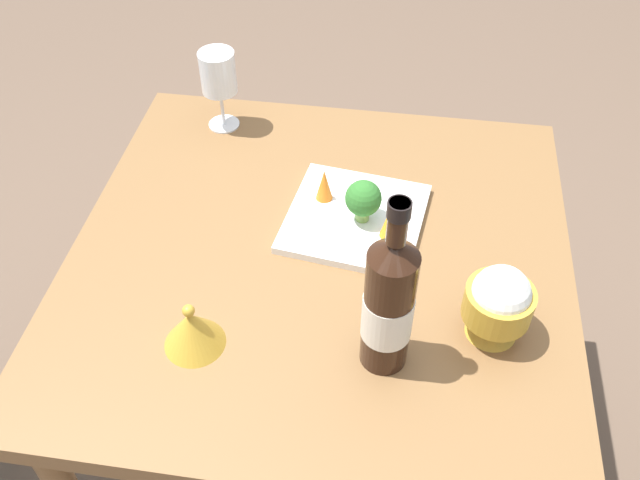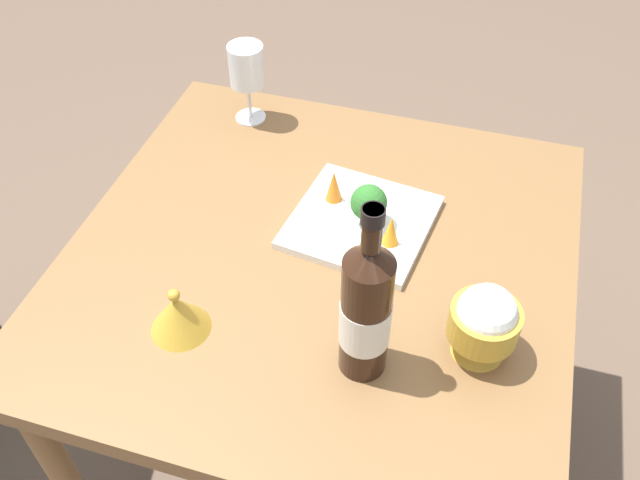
{
  "view_description": "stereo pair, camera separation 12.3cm",
  "coord_description": "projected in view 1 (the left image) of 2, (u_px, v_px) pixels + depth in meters",
  "views": [
    {
      "loc": [
        0.13,
        -0.85,
        1.66
      ],
      "look_at": [
        0.0,
        0.0,
        0.78
      ],
      "focal_mm": 38.56,
      "sensor_mm": 36.0,
      "label": 1
    },
    {
      "loc": [
        0.25,
        -0.83,
        1.66
      ],
      "look_at": [
        0.0,
        0.0,
        0.78
      ],
      "focal_mm": 38.56,
      "sensor_mm": 36.0,
      "label": 2
    }
  ],
  "objects": [
    {
      "name": "ground_plane",
      "position": [
        320.0,
        449.0,
        1.79
      ],
      "size": [
        8.0,
        8.0,
        0.0
      ],
      "primitive_type": "plane",
      "color": "brown"
    },
    {
      "name": "carrot_garnish_right",
      "position": [
        389.0,
        223.0,
        1.24
      ],
      "size": [
        0.03,
        0.03,
        0.06
      ],
      "color": "orange",
      "rests_on": "serving_plate"
    },
    {
      "name": "wine_glass",
      "position": [
        218.0,
        74.0,
        1.43
      ],
      "size": [
        0.08,
        0.08,
        0.18
      ],
      "color": "white",
      "rests_on": "dining_table"
    },
    {
      "name": "wine_bottle",
      "position": [
        389.0,
        304.0,
        1.0
      ],
      "size": [
        0.08,
        0.08,
        0.33
      ],
      "color": "black",
      "rests_on": "dining_table"
    },
    {
      "name": "carrot_garnish_left",
      "position": [
        324.0,
        185.0,
        1.31
      ],
      "size": [
        0.03,
        0.03,
        0.07
      ],
      "color": "orange",
      "rests_on": "serving_plate"
    },
    {
      "name": "rice_bowl",
      "position": [
        498.0,
        303.0,
        1.07
      ],
      "size": [
        0.11,
        0.11,
        0.14
      ],
      "color": "gold",
      "rests_on": "dining_table"
    },
    {
      "name": "dining_table",
      "position": [
        320.0,
        282.0,
        1.32
      ],
      "size": [
        0.91,
        0.91,
        0.75
      ],
      "color": "brown",
      "rests_on": "ground_plane"
    },
    {
      "name": "serving_plate",
      "position": [
        355.0,
        218.0,
        1.3
      ],
      "size": [
        0.28,
        0.28,
        0.02
      ],
      "rotation": [
        0.0,
        0.0,
        -0.13
      ],
      "color": "white",
      "rests_on": "dining_table"
    },
    {
      "name": "rice_bowl_lid",
      "position": [
        192.0,
        329.0,
        1.08
      ],
      "size": [
        0.1,
        0.1,
        0.09
      ],
      "color": "gold",
      "rests_on": "dining_table"
    },
    {
      "name": "broccoli_floret",
      "position": [
        363.0,
        199.0,
        1.26
      ],
      "size": [
        0.07,
        0.07,
        0.09
      ],
      "color": "#729E4C",
      "rests_on": "serving_plate"
    }
  ]
}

